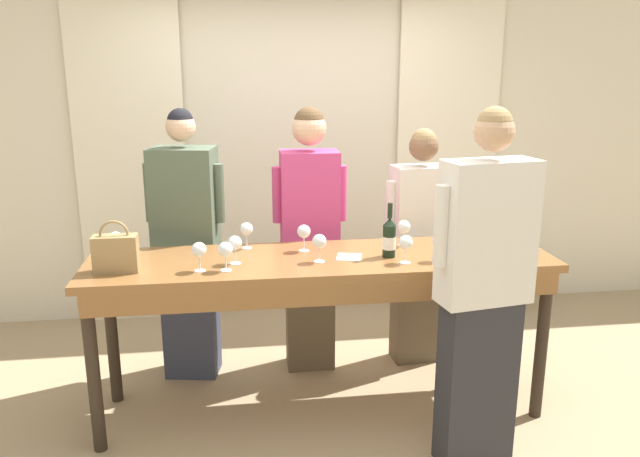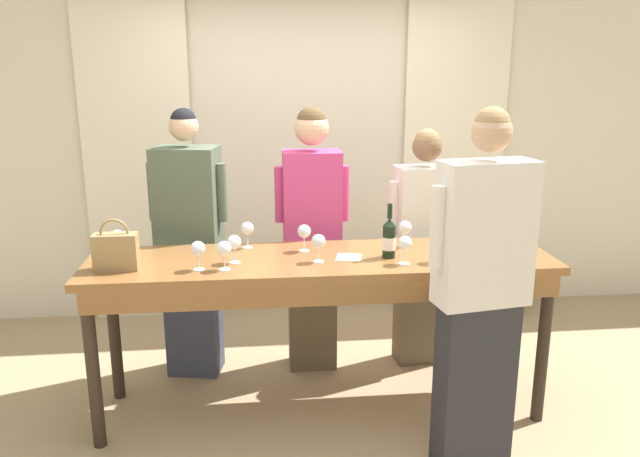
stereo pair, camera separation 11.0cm
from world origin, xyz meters
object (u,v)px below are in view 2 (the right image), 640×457
guest_cream_sweater (423,246)px  host_pouring (481,292)px  wine_glass_center_left (117,237)px  wine_glass_back_left (247,229)px  potted_plant (507,274)px  tasting_bar (322,277)px  wine_glass_near_host (318,242)px  guest_olive_jacket (190,245)px  wine_glass_center_mid (304,232)px  handbag (116,251)px  wine_glass_front_right (405,244)px  wine_glass_back_right (224,249)px  guest_pink_top (312,237)px  wine_glass_back_mid (198,249)px  wine_bottle (389,238)px  wine_glass_front_left (405,228)px  wine_glass_front_mid (234,243)px  wine_glass_center_right (439,242)px

guest_cream_sweater → host_pouring: size_ratio=0.88×
wine_glass_center_left → guest_cream_sweater: 1.97m
guest_cream_sweater → host_pouring: bearing=-91.6°
wine_glass_back_left → potted_plant: bearing=27.6°
tasting_bar → guest_cream_sweater: (0.75, 0.60, -0.02)m
wine_glass_near_host → guest_olive_jacket: size_ratio=0.09×
wine_glass_center_mid → potted_plant: bearing=34.1°
handbag → host_pouring: size_ratio=0.15×
wine_glass_front_right → tasting_bar: bearing=161.4°
wine_glass_back_right → guest_olive_jacket: guest_olive_jacket is taller
potted_plant → guest_pink_top: bearing=-155.7°
wine_glass_front_right → wine_glass_center_mid: bearing=149.9°
potted_plant → wine_glass_center_mid: bearing=-145.9°
wine_glass_center_left → wine_glass_back_mid: 0.55m
wine_glass_center_left → wine_glass_back_mid: same height
guest_olive_jacket → handbag: bearing=-114.9°
wine_glass_front_right → wine_glass_back_left: 0.95m
guest_olive_jacket → guest_pink_top: (0.79, 0.00, 0.03)m
wine_bottle → guest_cream_sweater: size_ratio=0.19×
wine_glass_front_left → wine_glass_back_left: 0.94m
wine_glass_center_mid → wine_glass_back_right: same height
potted_plant → wine_glass_center_left: bearing=-156.9°
wine_glass_back_left → potted_plant: 2.49m
handbag → wine_glass_center_mid: (1.02, 0.24, 0.01)m
wine_glass_back_mid → guest_pink_top: size_ratio=0.09×
tasting_bar → guest_olive_jacket: 0.99m
wine_glass_near_host → guest_pink_top: (0.03, 0.66, -0.15)m
tasting_bar → guest_olive_jacket: (-0.79, 0.60, 0.04)m
wine_glass_center_mid → wine_glass_back_mid: size_ratio=1.00×
handbag → wine_glass_back_right: (0.57, -0.06, 0.01)m
wine_glass_front_mid → host_pouring: 1.33m
wine_glass_back_mid → wine_glass_back_right: 0.14m
wine_glass_front_mid → guest_pink_top: guest_pink_top is taller
wine_glass_center_right → host_pouring: host_pouring is taller
tasting_bar → guest_pink_top: guest_pink_top is taller
wine_glass_near_host → host_pouring: 0.92m
wine_glass_front_left → wine_glass_back_right: bearing=-162.6°
wine_glass_front_right → wine_glass_back_left: bearing=154.7°
wine_glass_center_left → guest_cream_sweater: guest_cream_sweater is taller
wine_glass_near_host → potted_plant: (1.72, 1.42, -0.74)m
wine_glass_front_mid → wine_glass_back_left: 0.30m
wine_bottle → wine_glass_center_right: (0.25, -0.12, 0.00)m
handbag → wine_glass_front_right: (1.55, -0.07, 0.01)m
wine_glass_center_left → guest_olive_jacket: size_ratio=0.09×
tasting_bar → guest_olive_jacket: size_ratio=1.50×
wine_bottle → wine_glass_center_mid: bearing=159.3°
wine_glass_back_left → wine_bottle: bearing=-19.1°
guest_cream_sweater → wine_glass_front_mid: bearing=-153.1°
wine_glass_back_right → host_pouring: size_ratio=0.09×
wine_glass_back_left → wine_glass_front_mid: bearing=-103.4°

